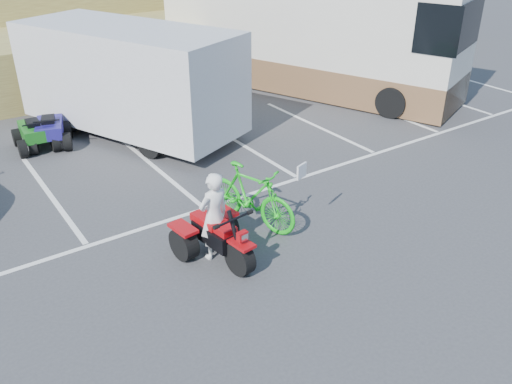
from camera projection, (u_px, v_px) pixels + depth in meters
ground at (266, 260)px, 10.45m from camera, size 100.00×100.00×0.00m
parking_stripes at (202, 172)px, 13.84m from camera, size 28.00×5.16×0.01m
grass_embankment at (37, 39)px, 21.06m from camera, size 40.00×8.50×3.10m
red_trike_atv at (220, 259)px, 10.47m from camera, size 1.50×1.88×1.13m
rider at (214, 216)px, 10.15m from camera, size 0.70×0.50×1.79m
green_dirt_bike at (251, 196)px, 11.31m from camera, size 1.32×2.34×1.35m
cargo_trailer at (129, 77)px, 15.53m from camera, size 5.05×7.15×3.10m
rv_motorhome at (307, 40)px, 19.51m from camera, size 6.74×11.32×3.98m
quad_atv_blue at (53, 145)px, 15.41m from camera, size 1.49×1.73×0.96m
quad_atv_green at (38, 148)px, 15.23m from camera, size 1.16×1.49×0.93m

